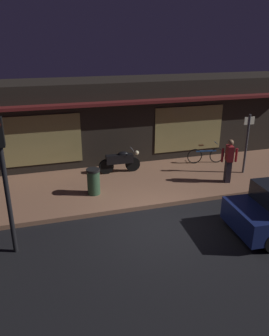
# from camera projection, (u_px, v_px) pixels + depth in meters

# --- Properties ---
(ground_plane) EXTENTS (60.00, 60.00, 0.00)m
(ground_plane) POSITION_uv_depth(u_px,v_px,m) (160.00, 224.00, 10.12)
(ground_plane) COLOR black
(sidewalk_slab) EXTENTS (18.00, 4.00, 0.15)m
(sidewalk_slab) POSITION_uv_depth(u_px,v_px,m) (132.00, 184.00, 12.78)
(sidewalk_slab) COLOR #8C6047
(sidewalk_slab) RESTS_ON ground_plane
(storefront_building) EXTENTS (18.00, 3.30, 3.60)m
(storefront_building) POSITION_uv_depth(u_px,v_px,m) (112.00, 120.00, 15.18)
(storefront_building) COLOR black
(storefront_building) RESTS_ON ground_plane
(motorcycle) EXTENTS (1.70, 0.55, 0.97)m
(motorcycle) POSITION_uv_depth(u_px,v_px,m) (120.00, 161.00, 13.49)
(motorcycle) COLOR black
(motorcycle) RESTS_ON sidewalk_slab
(bicycle_parked) EXTENTS (1.64, 0.44, 0.91)m
(bicycle_parked) POSITION_uv_depth(u_px,v_px,m) (206.00, 155.00, 14.56)
(bicycle_parked) COLOR black
(bicycle_parked) RESTS_ON sidewalk_slab
(person_bystander) EXTENTS (0.61, 0.42, 1.67)m
(person_bystander) POSITION_uv_depth(u_px,v_px,m) (229.00, 160.00, 12.45)
(person_bystander) COLOR #28232D
(person_bystander) RESTS_ON sidewalk_slab
(sign_post) EXTENTS (0.44, 0.09, 2.40)m
(sign_post) POSITION_uv_depth(u_px,v_px,m) (247.00, 140.00, 13.15)
(sign_post) COLOR #47474C
(sign_post) RESTS_ON sidewalk_slab
(trash_bin) EXTENTS (0.48, 0.48, 0.93)m
(trash_bin) POSITION_uv_depth(u_px,v_px,m) (94.00, 181.00, 11.61)
(trash_bin) COLOR #2D4C33
(trash_bin) RESTS_ON sidewalk_slab
(traffic_light_pole) EXTENTS (0.24, 0.33, 3.60)m
(traffic_light_pole) POSITION_uv_depth(u_px,v_px,m) (3.00, 164.00, 7.95)
(traffic_light_pole) COLOR black
(traffic_light_pole) RESTS_ON ground_plane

